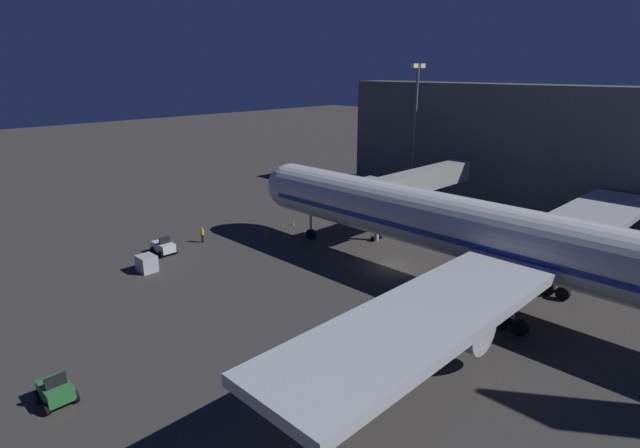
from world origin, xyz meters
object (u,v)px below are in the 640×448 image
(baggage_tug_spare, at_px, (56,391))
(traffic_cone_nose_port, at_px, (293,223))
(traffic_cone_nose_starboard, at_px, (266,231))
(jet_bridge, at_px, (410,183))
(apron_floodlight_mast, at_px, (415,122))
(pushback_tug, at_px, (163,247))
(ground_crew_by_tug, at_px, (202,234))
(airliner_at_gate, at_px, (521,244))
(baggage_container_near_belt, at_px, (147,263))

(baggage_tug_spare, distance_m, traffic_cone_nose_port, 37.17)
(traffic_cone_nose_starboard, bearing_deg, jet_bridge, 140.33)
(apron_floodlight_mast, height_order, pushback_tug, apron_floodlight_mast)
(ground_crew_by_tug, bearing_deg, airliner_at_gate, 106.40)
(apron_floodlight_mast, distance_m, pushback_tug, 41.47)
(airliner_at_gate, xyz_separation_m, pushback_tug, (14.44, -32.01, -4.80))
(pushback_tug, relative_size, traffic_cone_nose_starboard, 4.87)
(jet_bridge, height_order, traffic_cone_nose_port, jet_bridge)
(airliner_at_gate, relative_size, pushback_tug, 22.79)
(jet_bridge, bearing_deg, baggage_tug_spare, 6.69)
(baggage_tug_spare, height_order, ground_crew_by_tug, baggage_tug_spare)
(baggage_container_near_belt, xyz_separation_m, traffic_cone_nose_port, (-20.18, -1.06, -0.53))
(baggage_tug_spare, bearing_deg, apron_floodlight_mast, -165.70)
(baggage_tug_spare, bearing_deg, ground_crew_by_tug, -139.62)
(apron_floodlight_mast, xyz_separation_m, baggage_tug_spare, (56.80, 14.48, -10.49))
(baggage_tug_spare, relative_size, traffic_cone_nose_port, 4.13)
(baggage_container_near_belt, xyz_separation_m, traffic_cone_nose_starboard, (-15.78, -1.06, -0.53))
(apron_floodlight_mast, height_order, traffic_cone_nose_starboard, apron_floodlight_mast)
(apron_floodlight_mast, distance_m, baggage_container_near_belt, 44.72)
(jet_bridge, distance_m, traffic_cone_nose_port, 15.32)
(baggage_container_near_belt, distance_m, traffic_cone_nose_port, 20.21)
(apron_floodlight_mast, height_order, traffic_cone_nose_port, apron_floodlight_mast)
(traffic_cone_nose_port, bearing_deg, ground_crew_by_tug, -11.76)
(baggage_tug_spare, bearing_deg, airliner_at_gate, 156.36)
(jet_bridge, height_order, apron_floodlight_mast, apron_floodlight_mast)
(traffic_cone_nose_starboard, bearing_deg, pushback_tug, -10.20)
(jet_bridge, relative_size, ground_crew_by_tug, 11.72)
(pushback_tug, xyz_separation_m, baggage_container_near_belt, (3.54, 3.26, 0.03))
(pushback_tug, distance_m, traffic_cone_nose_port, 16.79)
(airliner_at_gate, xyz_separation_m, baggage_container_near_belt, (17.98, -28.75, -4.78))
(airliner_at_gate, relative_size, baggage_container_near_belt, 34.01)
(baggage_container_near_belt, height_order, traffic_cone_nose_starboard, baggage_container_near_belt)
(airliner_at_gate, bearing_deg, traffic_cone_nose_port, -94.22)
(pushback_tug, bearing_deg, traffic_cone_nose_starboard, 169.80)
(traffic_cone_nose_port, relative_size, traffic_cone_nose_starboard, 1.00)
(pushback_tug, bearing_deg, baggage_tug_spare, 47.37)
(apron_floodlight_mast, xyz_separation_m, traffic_cone_nose_starboard, (27.70, -1.64, -10.99))
(pushback_tug, bearing_deg, jet_bridge, 152.55)
(ground_crew_by_tug, relative_size, traffic_cone_nose_port, 3.21)
(pushback_tug, distance_m, traffic_cone_nose_starboard, 12.44)
(pushback_tug, relative_size, baggage_container_near_belt, 1.49)
(ground_crew_by_tug, xyz_separation_m, traffic_cone_nose_starboard, (-7.29, 2.43, -0.70))
(pushback_tug, xyz_separation_m, traffic_cone_nose_port, (-16.64, 2.20, -0.51))
(jet_bridge, bearing_deg, ground_crew_by_tug, -33.22)
(airliner_at_gate, relative_size, traffic_cone_nose_starboard, 111.06)
(jet_bridge, height_order, baggage_container_near_belt, jet_bridge)
(baggage_container_near_belt, relative_size, traffic_cone_nose_starboard, 3.27)
(apron_floodlight_mast, bearing_deg, pushback_tug, -5.49)
(airliner_at_gate, distance_m, baggage_tug_spare, 34.50)
(baggage_tug_spare, xyz_separation_m, ground_crew_by_tug, (-21.81, -18.55, 0.20))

